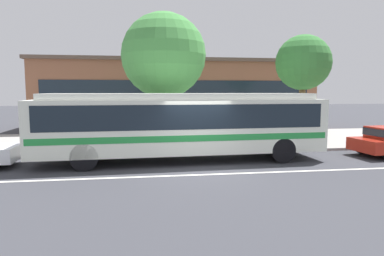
{
  "coord_description": "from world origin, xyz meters",
  "views": [
    {
      "loc": [
        -2.1,
        -12.12,
        2.85
      ],
      "look_at": [
        0.02,
        2.18,
        1.3
      ],
      "focal_mm": 31.98,
      "sensor_mm": 36.0,
      "label": 1
    }
  ],
  "objects_px": {
    "transit_bus": "(182,122)",
    "pedestrian_walking_along_curb": "(94,128)",
    "pedestrian_waiting_near_sign": "(196,127)",
    "pedestrian_standing_by_tree": "(80,127)",
    "street_tree_near_stop": "(164,55)",
    "street_tree_mid_block": "(303,63)",
    "bus_stop_sign": "(284,114)"
  },
  "relations": [
    {
      "from": "street_tree_near_stop",
      "to": "street_tree_mid_block",
      "type": "xyz_separation_m",
      "value": [
        7.5,
        -0.1,
        -0.31
      ]
    },
    {
      "from": "pedestrian_walking_along_curb",
      "to": "street_tree_near_stop",
      "type": "height_order",
      "value": "street_tree_near_stop"
    },
    {
      "from": "pedestrian_walking_along_curb",
      "to": "pedestrian_standing_by_tree",
      "type": "xyz_separation_m",
      "value": [
        -0.73,
        0.69,
        -0.04
      ]
    },
    {
      "from": "transit_bus",
      "to": "pedestrian_waiting_near_sign",
      "type": "xyz_separation_m",
      "value": [
        1.08,
        2.88,
        -0.51
      ]
    },
    {
      "from": "street_tree_mid_block",
      "to": "pedestrian_walking_along_curb",
      "type": "bearing_deg",
      "value": -174.95
    },
    {
      "from": "transit_bus",
      "to": "street_tree_near_stop",
      "type": "xyz_separation_m",
      "value": [
        -0.45,
        3.9,
        3.05
      ]
    },
    {
      "from": "transit_bus",
      "to": "pedestrian_walking_along_curb",
      "type": "distance_m",
      "value": 4.82
    },
    {
      "from": "pedestrian_standing_by_tree",
      "to": "street_tree_mid_block",
      "type": "bearing_deg",
      "value": 1.37
    },
    {
      "from": "pedestrian_waiting_near_sign",
      "to": "street_tree_near_stop",
      "type": "height_order",
      "value": "street_tree_near_stop"
    },
    {
      "from": "pedestrian_walking_along_curb",
      "to": "street_tree_near_stop",
      "type": "relative_size",
      "value": 0.26
    },
    {
      "from": "transit_bus",
      "to": "street_tree_mid_block",
      "type": "bearing_deg",
      "value": 28.32
    },
    {
      "from": "street_tree_mid_block",
      "to": "pedestrian_standing_by_tree",
      "type": "bearing_deg",
      "value": -178.63
    },
    {
      "from": "pedestrian_walking_along_curb",
      "to": "pedestrian_standing_by_tree",
      "type": "distance_m",
      "value": 1.0
    },
    {
      "from": "pedestrian_walking_along_curb",
      "to": "street_tree_mid_block",
      "type": "xyz_separation_m",
      "value": [
        10.92,
        0.97,
        3.21
      ]
    },
    {
      "from": "pedestrian_standing_by_tree",
      "to": "pedestrian_walking_along_curb",
      "type": "bearing_deg",
      "value": -43.25
    },
    {
      "from": "street_tree_mid_block",
      "to": "bus_stop_sign",
      "type": "bearing_deg",
      "value": -133.81
    },
    {
      "from": "pedestrian_walking_along_curb",
      "to": "street_tree_mid_block",
      "type": "bearing_deg",
      "value": 5.05
    },
    {
      "from": "pedestrian_standing_by_tree",
      "to": "street_tree_near_stop",
      "type": "distance_m",
      "value": 5.49
    },
    {
      "from": "pedestrian_standing_by_tree",
      "to": "street_tree_near_stop",
      "type": "relative_size",
      "value": 0.25
    },
    {
      "from": "pedestrian_walking_along_curb",
      "to": "pedestrian_standing_by_tree",
      "type": "height_order",
      "value": "pedestrian_walking_along_curb"
    },
    {
      "from": "bus_stop_sign",
      "to": "street_tree_mid_block",
      "type": "height_order",
      "value": "street_tree_mid_block"
    },
    {
      "from": "street_tree_mid_block",
      "to": "street_tree_near_stop",
      "type": "bearing_deg",
      "value": 179.25
    },
    {
      "from": "transit_bus",
      "to": "pedestrian_walking_along_curb",
      "type": "bearing_deg",
      "value": 143.84
    },
    {
      "from": "pedestrian_walking_along_curb",
      "to": "bus_stop_sign",
      "type": "bearing_deg",
      "value": -5.86
    },
    {
      "from": "pedestrian_standing_by_tree",
      "to": "street_tree_near_stop",
      "type": "height_order",
      "value": "street_tree_near_stop"
    },
    {
      "from": "pedestrian_walking_along_curb",
      "to": "street_tree_mid_block",
      "type": "distance_m",
      "value": 11.42
    },
    {
      "from": "pedestrian_waiting_near_sign",
      "to": "pedestrian_standing_by_tree",
      "type": "bearing_deg",
      "value": 173.58
    },
    {
      "from": "bus_stop_sign",
      "to": "pedestrian_waiting_near_sign",
      "type": "bearing_deg",
      "value": 166.69
    },
    {
      "from": "pedestrian_standing_by_tree",
      "to": "pedestrian_waiting_near_sign",
      "type": "bearing_deg",
      "value": -6.42
    },
    {
      "from": "pedestrian_standing_by_tree",
      "to": "transit_bus",
      "type": "bearing_deg",
      "value": -37.39
    },
    {
      "from": "bus_stop_sign",
      "to": "pedestrian_walking_along_curb",
      "type": "bearing_deg",
      "value": 174.14
    },
    {
      "from": "pedestrian_waiting_near_sign",
      "to": "pedestrian_standing_by_tree",
      "type": "xyz_separation_m",
      "value": [
        -5.68,
        0.64,
        -0.0
      ]
    }
  ]
}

